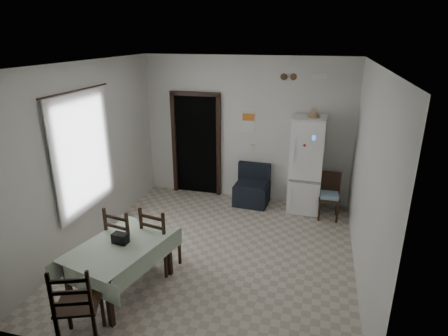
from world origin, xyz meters
The scene contains 25 objects.
ground centered at (0.00, 0.00, 0.00)m, with size 4.50×4.50×0.00m, color #C2B49F.
ceiling centered at (0.00, 0.00, 2.90)m, with size 4.20×4.50×0.02m, color white, non-canonical shape.
wall_back centered at (0.00, 2.25, 1.45)m, with size 4.20×0.02×2.90m, color silver, non-canonical shape.
wall_front centered at (0.00, -2.25, 1.45)m, with size 4.20×0.02×2.90m, color silver, non-canonical shape.
wall_left centered at (-2.10, 0.00, 1.45)m, with size 0.02×4.50×2.90m, color silver, non-canonical shape.
wall_right centered at (2.10, 0.00, 1.45)m, with size 0.02×4.50×2.90m, color silver, non-canonical shape.
doorway centered at (-1.05, 2.45, 1.06)m, with size 1.06×0.52×2.22m.
window_recess centered at (-2.15, -0.20, 1.55)m, with size 0.10×1.20×1.60m, color silver.
curtain centered at (-2.04, -0.20, 1.55)m, with size 0.02×1.45×1.85m, color white.
curtain_rod centered at (-2.03, -0.20, 2.50)m, with size 0.02×0.02×1.60m, color black.
calendar centered at (0.05, 2.24, 1.62)m, with size 0.28×0.02×0.40m, color white.
calendar_image centered at (0.05, 2.23, 1.72)m, with size 0.24×0.01×0.14m, color orange.
light_switch centered at (0.15, 2.24, 1.10)m, with size 0.08×0.02×0.12m, color beige.
vent_left centered at (0.70, 2.23, 2.52)m, with size 0.12×0.12×0.03m, color brown.
vent_right centered at (0.88, 2.23, 2.52)m, with size 0.12×0.12×0.03m, color brown.
emergency_light centered at (1.35, 2.21, 2.55)m, with size 0.25×0.07×0.09m, color white.
fridge centered at (1.25, 1.93, 0.93)m, with size 0.60×0.60×1.85m, color white, non-canonical shape.
tan_cone centered at (1.30, 1.90, 1.95)m, with size 0.24×0.24×0.20m, color #A6835C.
navy_seat centered at (0.21, 1.93, 0.40)m, with size 0.66×0.64×0.80m, color black, non-canonical shape.
corner_chair centered at (1.71, 1.67, 0.43)m, with size 0.37×0.37×0.87m, color black, non-canonical shape.
dining_table centered at (-0.96, -1.20, 0.35)m, with size 0.88×1.34×0.70m, color #AABDA2, non-canonical shape.
black_bag centered at (-0.97, -1.15, 0.76)m, with size 0.20×0.12×0.13m, color black.
dining_chair_far_left centered at (-1.12, -0.74, 0.52)m, with size 0.44×0.44×1.03m, color black, non-canonical shape.
dining_chair_far_right centered at (-0.66, -0.59, 0.51)m, with size 0.43×0.43×1.01m, color black, non-canonical shape.
dining_chair_near_head centered at (-0.96, -2.12, 0.52)m, with size 0.45×0.45×1.04m, color black, non-canonical shape.
Camera 1 is at (1.42, -4.94, 3.27)m, focal length 30.00 mm.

